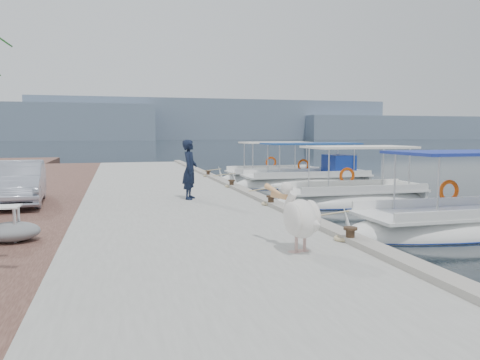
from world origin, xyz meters
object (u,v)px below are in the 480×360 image
fishing_caique_e (272,179)px  parked_car (18,183)px  fishing_caique_c (353,201)px  fishing_caique_d (308,182)px  fishing_caique_b (468,228)px  pelican (300,217)px  fisherman (190,169)px

fishing_caique_e → parked_car: (-11.61, -9.51, 1.05)m
fishing_caique_c → fishing_caique_d: (0.84, 6.29, 0.06)m
fishing_caique_b → fishing_caique_e: same height
fishing_caique_b → fishing_caique_c: (-0.52, 5.43, 0.00)m
pelican → fishing_caique_b: bearing=23.2°
fishing_caique_e → fishing_caique_b: bearing=-87.5°
fisherman → fishing_caique_b: bearing=-106.1°
fishing_caique_d → pelican: (-6.32, -14.29, 0.97)m
parked_car → fishing_caique_d: bearing=22.5°
parked_car → fishing_caique_e: bearing=34.3°
fishing_caique_d → fishing_caique_e: 3.13m
pelican → parked_car: bearing=128.9°
fishing_caique_c → pelican: (-5.48, -8.00, 1.03)m
fishing_caique_d → pelican: 15.65m
parked_car → fishing_caique_c: bearing=-3.8°
fishing_caique_d → fisherman: fisherman is taller
fishing_caique_e → pelican: 18.11m
fishing_caique_e → fishing_caique_c: bearing=-89.3°
fishing_caique_c → pelican: 9.75m
fishing_caique_d → pelican: size_ratio=4.87×
fishing_caique_d → fishing_caique_b: bearing=-91.6°
fishing_caique_c → fishing_caique_b: bearing=-84.5°
fisherman → fishing_caique_d: bearing=-27.2°
fishing_caique_e → pelican: (-5.36, -17.27, 1.03)m
fishing_caique_e → pelican: size_ratio=3.83×
fisherman → fishing_caique_c: bearing=-66.2°
fishing_caique_d → parked_car: 14.20m
fishing_caique_b → fishing_caique_c: size_ratio=1.16×
fishing_caique_e → pelican: fishing_caique_e is taller
fishing_caique_b → fishing_caique_e: (-0.64, 14.70, 0.00)m
pelican → fisherman: (-0.89, 7.53, 0.34)m
fishing_caique_c → fishing_caique_d: bearing=82.4°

